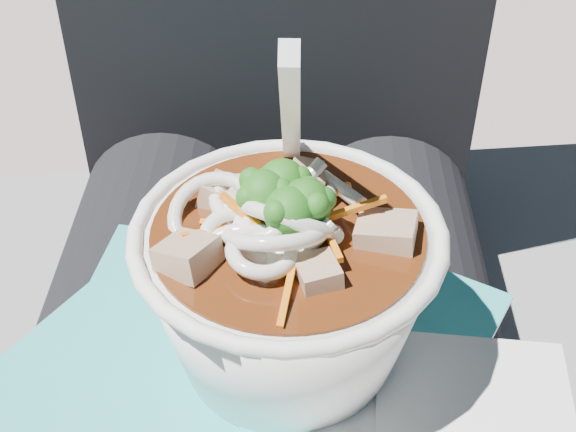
{
  "coord_description": "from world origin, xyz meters",
  "views": [
    {
      "loc": [
        0.02,
        -0.35,
        0.99
      ],
      "look_at": [
        0.02,
        -0.03,
        0.72
      ],
      "focal_mm": 50.0,
      "sensor_mm": 36.0,
      "label": 1
    }
  ],
  "objects_px": {
    "lap": "(265,406)",
    "plastic_bag": "(238,365)",
    "udon_bowl": "(286,276)",
    "person_body": "(270,288)"
  },
  "relations": [
    {
      "from": "plastic_bag",
      "to": "udon_bowl",
      "type": "relative_size",
      "value": 1.57
    },
    {
      "from": "lap",
      "to": "plastic_bag",
      "type": "relative_size",
      "value": 1.41
    },
    {
      "from": "plastic_bag",
      "to": "lap",
      "type": "bearing_deg",
      "value": 66.67
    },
    {
      "from": "lap",
      "to": "plastic_bag",
      "type": "xyz_separation_m",
      "value": [
        -0.01,
        -0.03,
        0.08
      ]
    },
    {
      "from": "person_body",
      "to": "plastic_bag",
      "type": "relative_size",
      "value": 2.94
    },
    {
      "from": "lap",
      "to": "udon_bowl",
      "type": "bearing_deg",
      "value": -57.63
    },
    {
      "from": "person_body",
      "to": "udon_bowl",
      "type": "bearing_deg",
      "value": -82.33
    },
    {
      "from": "lap",
      "to": "udon_bowl",
      "type": "relative_size",
      "value": 2.22
    },
    {
      "from": "lap",
      "to": "person_body",
      "type": "xyz_separation_m",
      "value": [
        0.0,
        0.09,
        0.02
      ]
    },
    {
      "from": "plastic_bag",
      "to": "udon_bowl",
      "type": "bearing_deg",
      "value": 13.95
    }
  ]
}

